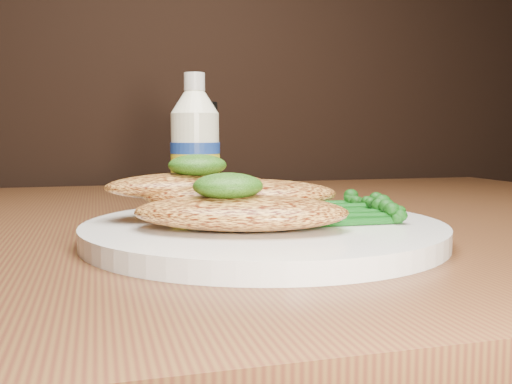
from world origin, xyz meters
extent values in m
cylinder|color=white|center=(0.00, 0.90, 0.76)|extent=(0.30, 0.30, 0.02)
ellipsoid|color=gold|center=(-0.02, 0.87, 0.78)|extent=(0.18, 0.14, 0.03)
ellipsoid|color=gold|center=(-0.01, 0.92, 0.79)|extent=(0.18, 0.11, 0.03)
ellipsoid|color=gold|center=(-0.05, 0.94, 0.79)|extent=(0.15, 0.08, 0.02)
ellipsoid|color=black|center=(-0.03, 0.87, 0.80)|extent=(0.06, 0.06, 0.02)
ellipsoid|color=black|center=(-0.05, 0.93, 0.81)|extent=(0.06, 0.06, 0.02)
camera|label=1|loc=(-0.13, 0.45, 0.84)|focal=40.30mm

